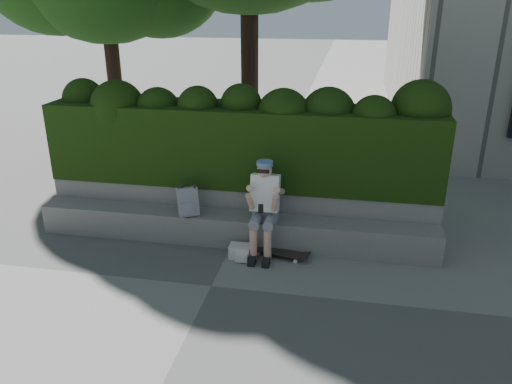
% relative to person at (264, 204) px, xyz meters
% --- Properties ---
extents(ground, '(80.00, 80.00, 0.00)m').
position_rel_person_xyz_m(ground, '(-0.51, -1.07, -0.75)').
color(ground, slate).
rests_on(ground, ground).
extents(bench_ledge, '(6.00, 0.45, 0.45)m').
position_rel_person_xyz_m(bench_ledge, '(-0.51, 0.18, -0.53)').
color(bench_ledge, gray).
rests_on(bench_ledge, ground).
extents(planter_wall, '(6.00, 0.50, 0.75)m').
position_rel_person_xyz_m(planter_wall, '(-0.51, 0.66, -0.38)').
color(planter_wall, gray).
rests_on(planter_wall, ground).
extents(hedge, '(6.00, 1.00, 1.20)m').
position_rel_person_xyz_m(hedge, '(-0.51, 0.88, 0.60)').
color(hedge, black).
rests_on(hedge, planter_wall).
extents(person, '(0.40, 0.76, 1.38)m').
position_rel_person_xyz_m(person, '(0.00, 0.00, 0.00)').
color(person, gray).
rests_on(person, ground).
extents(skateboard, '(0.83, 0.36, 0.08)m').
position_rel_person_xyz_m(skateboard, '(0.23, -0.13, -0.68)').
color(skateboard, black).
rests_on(skateboard, ground).
extents(backpack_plaid, '(0.33, 0.28, 0.42)m').
position_rel_person_xyz_m(backpack_plaid, '(-1.16, 0.08, -0.09)').
color(backpack_plaid, '#AFAEB3').
rests_on(backpack_plaid, bench_ledge).
extents(backpack_ground, '(0.30, 0.22, 0.19)m').
position_rel_person_xyz_m(backpack_ground, '(-0.30, -0.25, -0.66)').
color(backpack_ground, silver).
rests_on(backpack_ground, ground).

